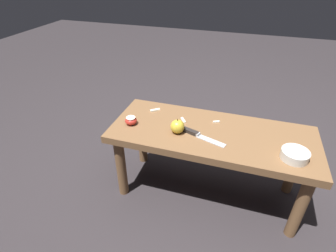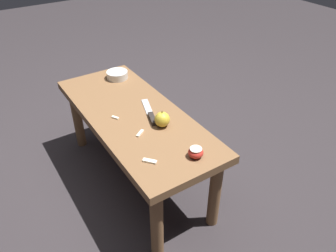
{
  "view_description": "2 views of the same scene",
  "coord_description": "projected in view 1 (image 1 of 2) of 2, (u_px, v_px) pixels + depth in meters",
  "views": [
    {
      "loc": [
        0.12,
        -1.14,
        1.22
      ],
      "look_at": [
        -0.22,
        -0.06,
        0.47
      ],
      "focal_mm": 28.0,
      "sensor_mm": 36.0,
      "label": 1
    },
    {
      "loc": [
        -1.24,
        0.6,
        1.33
      ],
      "look_at": [
        -0.22,
        -0.06,
        0.47
      ],
      "focal_mm": 35.0,
      "sensor_mm": 36.0,
      "label": 2
    }
  ],
  "objects": [
    {
      "name": "ground_plane",
      "position": [
        205.0,
        191.0,
        1.61
      ],
      "size": [
        8.0,
        8.0,
        0.0
      ],
      "primitive_type": "plane",
      "color": "#2D282B"
    },
    {
      "name": "wooden_bench",
      "position": [
        211.0,
        142.0,
        1.41
      ],
      "size": [
        1.07,
        0.43,
        0.44
      ],
      "color": "brown",
      "rests_on": "ground_plane"
    },
    {
      "name": "knife",
      "position": [
        196.0,
        134.0,
        1.34
      ],
      "size": [
        0.24,
        0.1,
        0.02
      ],
      "rotation": [
        0.0,
        0.0,
        -0.32
      ],
      "color": "#B7BABF",
      "rests_on": "wooden_bench"
    },
    {
      "name": "apple_whole",
      "position": [
        177.0,
        127.0,
        1.34
      ],
      "size": [
        0.07,
        0.07,
        0.08
      ],
      "color": "gold",
      "rests_on": "wooden_bench"
    },
    {
      "name": "apple_cut",
      "position": [
        131.0,
        121.0,
        1.42
      ],
      "size": [
        0.06,
        0.06,
        0.04
      ],
      "color": "red",
      "rests_on": "wooden_bench"
    },
    {
      "name": "apple_slice_near_knife",
      "position": [
        216.0,
        122.0,
        1.44
      ],
      "size": [
        0.04,
        0.03,
        0.01
      ],
      "color": "white",
      "rests_on": "wooden_bench"
    },
    {
      "name": "apple_slice_center",
      "position": [
        155.0,
        110.0,
        1.55
      ],
      "size": [
        0.06,
        0.05,
        0.01
      ],
      "color": "white",
      "rests_on": "wooden_bench"
    },
    {
      "name": "apple_slice_near_bowl",
      "position": [
        183.0,
        120.0,
        1.46
      ],
      "size": [
        0.04,
        0.05,
        0.01
      ],
      "color": "white",
      "rests_on": "wooden_bench"
    },
    {
      "name": "bowl",
      "position": [
        295.0,
        155.0,
        1.18
      ],
      "size": [
        0.12,
        0.12,
        0.04
      ],
      "color": "silver",
      "rests_on": "wooden_bench"
    }
  ]
}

